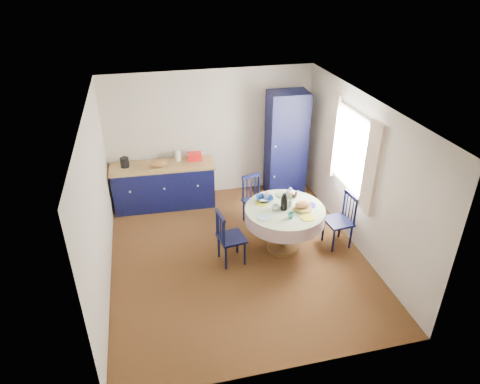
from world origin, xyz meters
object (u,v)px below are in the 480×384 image
object	(u,v)px
chair_far	(255,199)
mug_b	(291,216)
mug_c	(294,195)
cobalt_bowl	(265,199)
kitchen_counter	(164,185)
chair_left	(229,237)
chair_right	(341,220)
dining_table	(285,215)
mug_a	(276,207)
pantry_cabinet	(286,145)
mug_d	(266,195)

from	to	relation	value
chair_far	mug_b	world-z (taller)	chair_far
mug_c	cobalt_bowl	xyz separation A→B (m)	(-0.50, 0.02, -0.01)
kitchen_counter	mug_b	world-z (taller)	kitchen_counter
mug_c	cobalt_bowl	size ratio (longest dim) A/B	0.40
chair_left	mug_b	world-z (taller)	chair_left
chair_right	cobalt_bowl	xyz separation A→B (m)	(-1.19, 0.41, 0.33)
chair_right	mug_c	bearing A→B (deg)	-125.02
kitchen_counter	dining_table	xyz separation A→B (m)	(1.79, -1.86, 0.20)
chair_right	mug_a	size ratio (longest dim) A/B	8.14
cobalt_bowl	chair_far	bearing A→B (deg)	90.10
dining_table	chair_left	xyz separation A→B (m)	(-0.95, -0.14, -0.18)
chair_far	mug_c	xyz separation A→B (m)	(0.50, -0.62, 0.36)
chair_left	chair_right	size ratio (longest dim) A/B	0.98
pantry_cabinet	mug_a	world-z (taller)	pantry_cabinet
chair_left	chair_far	world-z (taller)	chair_left
cobalt_bowl	chair_right	bearing A→B (deg)	-19.06
chair_right	mug_a	xyz separation A→B (m)	(-1.10, 0.09, 0.34)
kitchen_counter	mug_d	distance (m)	2.20
dining_table	mug_b	world-z (taller)	dining_table
mug_d	cobalt_bowl	size ratio (longest dim) A/B	0.40
mug_b	mug_d	distance (m)	0.70
mug_d	cobalt_bowl	distance (m)	0.09
dining_table	mug_c	xyz separation A→B (m)	(0.25, 0.30, 0.17)
chair_right	dining_table	bearing A→B (deg)	-101.34
mug_a	mug_d	bearing A→B (deg)	95.95
chair_right	chair_left	bearing A→B (deg)	-94.09
pantry_cabinet	chair_right	size ratio (longest dim) A/B	2.23
pantry_cabinet	chair_far	size ratio (longest dim) A/B	2.36
pantry_cabinet	chair_right	xyz separation A→B (m)	(0.33, -1.91, -0.58)
mug_c	mug_b	bearing A→B (deg)	-114.01
kitchen_counter	mug_a	xyz separation A→B (m)	(1.63, -1.87, 0.37)
dining_table	mug_b	size ratio (longest dim) A/B	13.18
cobalt_bowl	mug_b	bearing A→B (deg)	-68.25
kitchen_counter	dining_table	distance (m)	2.59
mug_c	pantry_cabinet	bearing A→B (deg)	76.53
dining_table	mug_a	bearing A→B (deg)	-177.43
chair_left	mug_d	bearing A→B (deg)	-62.86
kitchen_counter	dining_table	world-z (taller)	kitchen_counter
chair_left	cobalt_bowl	size ratio (longest dim) A/B	3.31
mug_d	cobalt_bowl	bearing A→B (deg)	-122.30
pantry_cabinet	mug_a	size ratio (longest dim) A/B	18.18
kitchen_counter	mug_c	xyz separation A→B (m)	(2.04, -1.57, 0.37)
dining_table	chair_left	bearing A→B (deg)	-171.70
pantry_cabinet	mug_c	distance (m)	1.58
mug_b	cobalt_bowl	distance (m)	0.65
mug_b	pantry_cabinet	bearing A→B (deg)	73.47
chair_right	mug_d	world-z (taller)	chair_right
mug_a	dining_table	bearing A→B (deg)	2.57
chair_far	mug_c	size ratio (longest dim) A/B	7.96
chair_right	mug_b	world-z (taller)	chair_right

